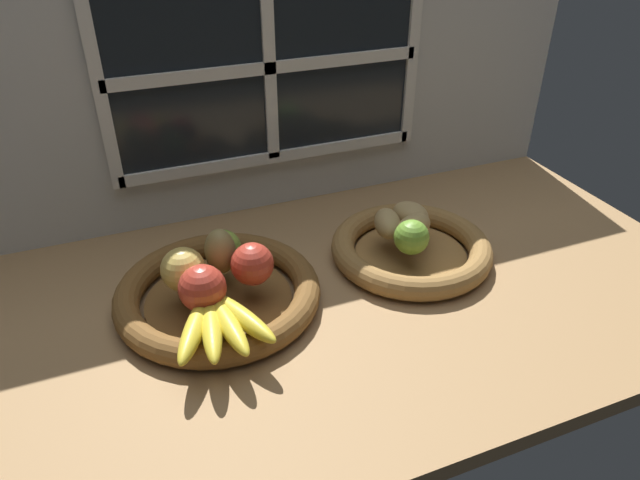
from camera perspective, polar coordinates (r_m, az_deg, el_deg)
The scene contains 14 objects.
ground_plane at distance 109.72cm, azimuth 0.16°, elevation -3.78°, with size 140.00×90.00×3.00cm, color #9E774C.
back_wall at distance 121.98cm, azimuth -5.26°, elevation 15.39°, with size 140.00×4.60×55.00cm.
fruit_bowl_left at distance 101.68cm, azimuth -9.98°, elevation -5.19°, with size 35.30×35.30×4.48cm.
fruit_bowl_right at distance 113.01cm, azimuth 8.93°, elevation -0.84°, with size 30.84×30.84×4.48cm.
apple_golden_left at distance 97.88cm, azimuth -13.31°, elevation -2.83°, with size 7.44×7.44×7.44cm, color #DBB756.
apple_green_back at distance 102.89cm, azimuth -9.52°, elevation -0.78°, with size 6.48×6.48×6.48cm, color #8CAD3D.
apple_red_right at distance 97.33cm, azimuth -6.69°, elevation -2.36°, with size 7.29×7.29×7.29cm, color #B73828.
apple_red_front at distance 92.86cm, azimuth -11.50°, elevation -4.66°, with size 7.61×7.61×7.61cm, color #B73828.
pear_brown at distance 100.39cm, azimuth -9.78°, elevation -1.10°, with size 5.96×5.31×8.32cm, color olive.
banana_bunch_front at distance 89.52cm, azimuth -9.97°, elevation -7.93°, with size 16.44×17.80×3.11cm.
potato_oblong at distance 110.96cm, azimuth 6.65°, elevation 1.64°, with size 8.36×4.97×4.89cm, color tan.
potato_back at distance 114.99cm, azimuth 8.90°, elevation 2.53°, with size 7.74×5.83×4.53cm, color tan.
potato_large at distance 110.48cm, azimuth 9.14°, elevation 1.26°, with size 8.24×4.57×4.82cm, color tan.
lime_near at distance 105.79cm, azimuth 8.99°, elevation 0.27°, with size 6.46×6.46×6.46cm, color #6B9E33.
Camera 1 is at (-33.30, -82.14, 63.19)cm, focal length 32.53 mm.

